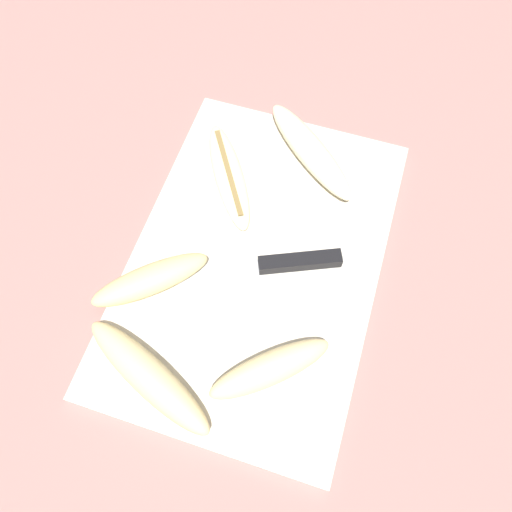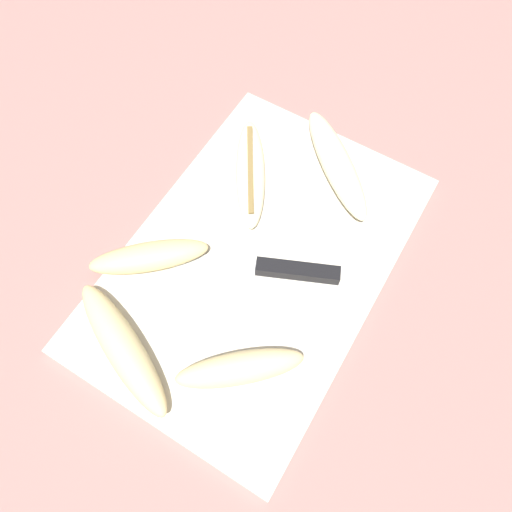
% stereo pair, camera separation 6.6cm
% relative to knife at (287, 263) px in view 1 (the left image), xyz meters
% --- Properties ---
extents(ground_plane, '(4.00, 4.00, 0.00)m').
position_rel_knife_xyz_m(ground_plane, '(-0.00, 0.04, -0.02)').
color(ground_plane, '#B76B66').
extents(cutting_board, '(0.49, 0.32, 0.01)m').
position_rel_knife_xyz_m(cutting_board, '(-0.00, 0.04, -0.01)').
color(cutting_board, beige).
rests_on(cutting_board, ground_plane).
extents(knife, '(0.11, 0.21, 0.02)m').
position_rel_knife_xyz_m(knife, '(0.00, 0.00, 0.00)').
color(knife, black).
rests_on(knife, cutting_board).
extents(banana_cream_curved, '(0.18, 0.13, 0.02)m').
position_rel_knife_xyz_m(banana_cream_curved, '(0.11, 0.12, 0.00)').
color(banana_cream_curved, beige).
rests_on(banana_cream_curved, cutting_board).
extents(banana_bright_far, '(0.16, 0.18, 0.03)m').
position_rel_knife_xyz_m(banana_bright_far, '(0.18, 0.02, 0.01)').
color(banana_bright_far, beige).
rests_on(banana_bright_far, cutting_board).
extents(banana_mellow_near, '(0.12, 0.20, 0.04)m').
position_rel_knife_xyz_m(banana_mellow_near, '(-0.19, 0.11, 0.01)').
color(banana_mellow_near, beige).
rests_on(banana_mellow_near, cutting_board).
extents(banana_ripe_center, '(0.13, 0.14, 0.04)m').
position_rel_knife_xyz_m(banana_ripe_center, '(-0.14, -0.02, 0.01)').
color(banana_ripe_center, beige).
rests_on(banana_ripe_center, cutting_board).
extents(banana_spotted_left, '(0.14, 0.14, 0.03)m').
position_rel_knife_xyz_m(banana_spotted_left, '(-0.08, 0.16, 0.01)').
color(banana_spotted_left, '#DBC684').
rests_on(banana_spotted_left, cutting_board).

